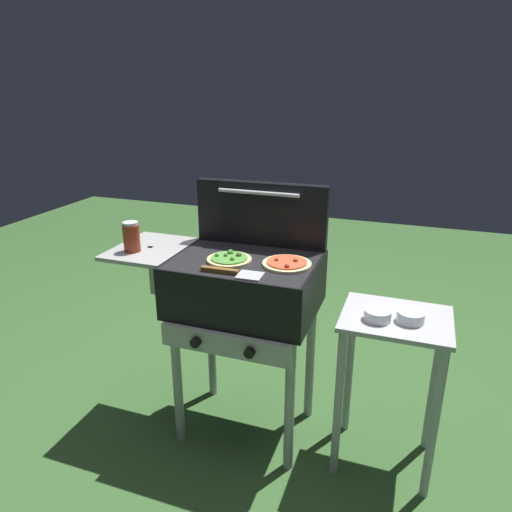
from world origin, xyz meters
name	(u,v)px	position (x,y,z in m)	size (l,w,h in m)	color
ground_plane	(247,425)	(0.00, 0.00, 0.00)	(8.00, 8.00, 0.00)	#38602D
grill	(242,289)	(-0.01, 0.00, 0.76)	(0.96, 0.53, 0.90)	black
grill_lid_open	(261,214)	(0.00, 0.21, 1.05)	(0.63, 0.09, 0.30)	black
pizza_veggie	(229,259)	(-0.06, -0.05, 0.91)	(0.20, 0.20, 0.04)	#E0C17F
pizza_pepperoni	(287,263)	(0.19, -0.01, 0.91)	(0.21, 0.21, 0.03)	beige
sauce_jar	(131,237)	(-0.53, -0.08, 0.97)	(0.08, 0.08, 0.14)	maroon
spatula	(232,273)	(0.01, -0.18, 0.91)	(0.26, 0.09, 0.02)	#B7BABF
prep_table	(392,360)	(0.66, 0.00, 0.52)	(0.44, 0.36, 0.73)	#B2B2B7
topping_bowl_near	(378,315)	(0.59, -0.06, 0.75)	(0.11, 0.11, 0.04)	silver
topping_bowl_far	(410,317)	(0.71, -0.03, 0.75)	(0.11, 0.11, 0.04)	silver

